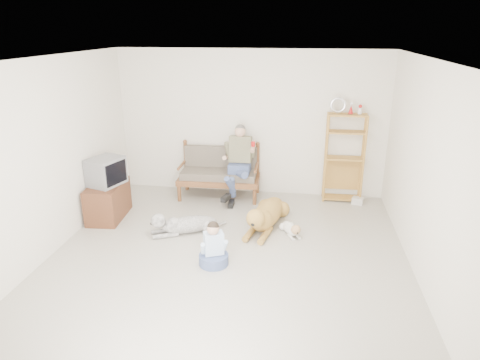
% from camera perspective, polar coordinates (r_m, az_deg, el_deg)
% --- Properties ---
extents(floor, '(5.50, 5.50, 0.00)m').
position_cam_1_polar(floor, '(5.99, -1.89, -10.97)').
color(floor, beige).
rests_on(floor, ground).
extents(ceiling, '(5.50, 5.50, 0.00)m').
position_cam_1_polar(ceiling, '(5.16, -2.24, 15.72)').
color(ceiling, white).
rests_on(ceiling, ground).
extents(wall_back, '(5.00, 0.00, 5.00)m').
position_cam_1_polar(wall_back, '(8.05, 1.45, 7.52)').
color(wall_back, silver).
rests_on(wall_back, ground).
extents(wall_front, '(5.00, 0.00, 5.00)m').
position_cam_1_polar(wall_front, '(3.03, -11.63, -15.26)').
color(wall_front, silver).
rests_on(wall_front, ground).
extents(wall_left, '(0.00, 5.50, 5.50)m').
position_cam_1_polar(wall_left, '(6.35, -24.85, 2.26)').
color(wall_left, silver).
rests_on(wall_left, ground).
extents(wall_right, '(0.00, 5.50, 5.50)m').
position_cam_1_polar(wall_right, '(5.57, 24.16, 0.06)').
color(wall_right, silver).
rests_on(wall_right, ground).
extents(loveseat, '(1.52, 0.74, 0.95)m').
position_cam_1_polar(loveseat, '(8.07, -2.74, 1.16)').
color(loveseat, brown).
rests_on(loveseat, ground).
extents(man, '(0.53, 0.76, 1.23)m').
position_cam_1_polar(man, '(7.75, -0.36, 1.61)').
color(man, '#536499').
rests_on(man, loveseat).
extents(etagere, '(0.72, 0.32, 1.91)m').
position_cam_1_polar(etagere, '(7.97, 13.71, 3.00)').
color(etagere, '#B57D38').
rests_on(etagere, ground).
extents(book_stack, '(0.23, 0.20, 0.12)m').
position_cam_1_polar(book_stack, '(8.10, 15.43, -2.70)').
color(book_stack, silver).
rests_on(book_stack, ground).
extents(tv_stand, '(0.56, 0.93, 0.60)m').
position_cam_1_polar(tv_stand, '(7.53, -17.22, -2.67)').
color(tv_stand, brown).
rests_on(tv_stand, ground).
extents(crt_tv, '(0.58, 0.65, 0.45)m').
position_cam_1_polar(crt_tv, '(7.33, -17.42, 1.11)').
color(crt_tv, slate).
rests_on(crt_tv, tv_stand).
extents(wall_outlet, '(0.12, 0.02, 0.08)m').
position_cam_1_polar(wall_outlet, '(8.56, -6.96, 0.83)').
color(wall_outlet, silver).
rests_on(wall_outlet, ground).
extents(golden_retriever, '(0.65, 1.65, 0.51)m').
position_cam_1_polar(golden_retriever, '(6.91, 3.41, -4.68)').
color(golden_retriever, '#AC833B').
rests_on(golden_retriever, ground).
extents(shaggy_dog, '(1.15, 0.67, 0.38)m').
position_cam_1_polar(shaggy_dog, '(6.77, -7.68, -5.85)').
color(shaggy_dog, white).
rests_on(shaggy_dog, ground).
extents(terrier, '(0.34, 0.58, 0.23)m').
position_cam_1_polar(terrier, '(6.73, 6.90, -6.51)').
color(terrier, white).
rests_on(terrier, ground).
extents(child, '(0.40, 0.40, 0.64)m').
position_cam_1_polar(child, '(5.87, -3.54, -9.17)').
color(child, '#536499').
rests_on(child, ground).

